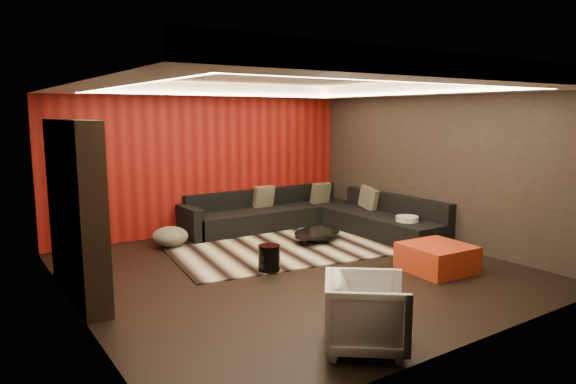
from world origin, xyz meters
TOP-DOWN VIEW (x-y plane):
  - floor at (0.00, 0.00)m, footprint 6.00×6.00m
  - ceiling at (0.00, 0.00)m, footprint 6.00×6.00m
  - wall_back at (0.00, 3.01)m, footprint 6.00×0.02m
  - wall_left at (-3.01, 0.00)m, footprint 0.02×6.00m
  - wall_right at (3.01, 0.00)m, footprint 0.02×6.00m
  - red_feature_wall at (0.00, 2.97)m, footprint 5.98×0.05m
  - soffit_back at (0.00, 2.70)m, footprint 6.00×0.60m
  - soffit_front at (0.00, -2.70)m, footprint 6.00×0.60m
  - soffit_left at (-2.70, 0.00)m, footprint 0.60×4.80m
  - soffit_right at (2.70, 0.00)m, footprint 0.60×4.80m
  - cove_back at (0.00, 2.36)m, footprint 4.80×0.08m
  - cove_front at (0.00, -2.36)m, footprint 4.80×0.08m
  - cove_left at (-2.36, 0.00)m, footprint 0.08×4.80m
  - cove_right at (2.36, 0.00)m, footprint 0.08×4.80m
  - tv_surround at (-2.85, 0.60)m, footprint 0.30×2.00m
  - tv_screen at (-2.69, 0.60)m, footprint 0.04×1.30m
  - tv_shelf at (-2.69, 0.60)m, footprint 0.04×1.60m
  - rug at (0.70, 1.36)m, footprint 4.36×3.50m
  - coffee_table at (1.26, 1.09)m, footprint 1.45×1.45m
  - drum_stool at (-0.35, 0.11)m, footprint 0.39×0.39m
  - striped_pouf at (-1.05, 2.21)m, footprint 0.81×0.81m
  - white_side_table at (2.50, 0.14)m, footprint 0.42×0.42m
  - orange_ottoman at (1.69, -1.21)m, footprint 0.93×0.93m
  - armchair at (-0.87, -2.50)m, footprint 1.11×1.10m
  - sectional_sofa at (1.73, 1.86)m, footprint 3.65×3.50m
  - throw_pillows at (2.05, 2.15)m, footprint 1.87×1.68m

SIDE VIEW (x-z plane):
  - floor at x=0.00m, z-range -0.02..0.00m
  - rug at x=0.70m, z-range 0.00..0.02m
  - coffee_table at x=1.26m, z-range 0.02..0.21m
  - striped_pouf at x=-1.05m, z-range 0.02..0.36m
  - orange_ottoman at x=1.69m, z-range 0.00..0.39m
  - drum_stool at x=-0.35m, z-range 0.02..0.39m
  - white_side_table at x=2.50m, z-range 0.00..0.49m
  - sectional_sofa at x=1.73m, z-range -0.11..0.64m
  - armchair at x=-0.87m, z-range 0.00..0.73m
  - throw_pillows at x=2.05m, z-range 0.37..0.87m
  - tv_shelf at x=-2.69m, z-range 0.68..0.72m
  - tv_surround at x=-2.85m, z-range 0.00..2.20m
  - wall_back at x=0.00m, z-range 0.00..2.80m
  - wall_left at x=-3.01m, z-range 0.00..2.80m
  - wall_right at x=3.01m, z-range 0.00..2.80m
  - red_feature_wall at x=0.00m, z-range 0.01..2.79m
  - tv_screen at x=-2.69m, z-range 1.05..1.85m
  - cove_back at x=0.00m, z-range 2.58..2.62m
  - cove_front at x=0.00m, z-range 2.58..2.62m
  - cove_left at x=-2.36m, z-range 2.58..2.62m
  - cove_right at x=2.36m, z-range 2.58..2.62m
  - soffit_back at x=0.00m, z-range 2.58..2.80m
  - soffit_front at x=0.00m, z-range 2.58..2.80m
  - soffit_left at x=-2.70m, z-range 2.58..2.80m
  - soffit_right at x=2.70m, z-range 2.58..2.80m
  - ceiling at x=0.00m, z-range 2.80..2.82m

